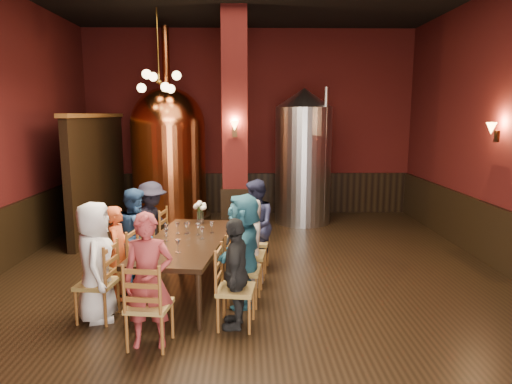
{
  "coord_description": "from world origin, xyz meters",
  "views": [
    {
      "loc": [
        -0.07,
        -6.39,
        2.47
      ],
      "look_at": [
        0.07,
        0.2,
        1.34
      ],
      "focal_mm": 32.0,
      "sensor_mm": 36.0,
      "label": 1
    }
  ],
  "objects_px": {
    "person_0": "(95,262)",
    "person_2": "(136,235)",
    "copper_kettle": "(169,154)",
    "person_1": "(119,252)",
    "dining_table": "(187,244)",
    "steel_vessel": "(303,157)",
    "rose_vase": "(200,209)"
  },
  "relations": [
    {
      "from": "person_1",
      "to": "dining_table",
      "type": "bearing_deg",
      "value": -76.79
    },
    {
      "from": "person_0",
      "to": "person_1",
      "type": "height_order",
      "value": "person_0"
    },
    {
      "from": "dining_table",
      "to": "person_1",
      "type": "xyz_separation_m",
      "value": [
        -0.89,
        -0.22,
        -0.05
      ]
    },
    {
      "from": "dining_table",
      "to": "steel_vessel",
      "type": "relative_size",
      "value": 0.83
    },
    {
      "from": "person_0",
      "to": "copper_kettle",
      "type": "relative_size",
      "value": 0.34
    },
    {
      "from": "dining_table",
      "to": "steel_vessel",
      "type": "xyz_separation_m",
      "value": [
        2.12,
        4.13,
        0.83
      ]
    },
    {
      "from": "copper_kettle",
      "to": "rose_vase",
      "type": "distance_m",
      "value": 3.35
    },
    {
      "from": "person_0",
      "to": "person_2",
      "type": "distance_m",
      "value": 1.33
    },
    {
      "from": "copper_kettle",
      "to": "person_1",
      "type": "bearing_deg",
      "value": -89.77
    },
    {
      "from": "person_0",
      "to": "rose_vase",
      "type": "height_order",
      "value": "person_0"
    },
    {
      "from": "person_0",
      "to": "person_1",
      "type": "xyz_separation_m",
      "value": [
        0.09,
        0.66,
        -0.09
      ]
    },
    {
      "from": "person_2",
      "to": "copper_kettle",
      "type": "xyz_separation_m",
      "value": [
        -0.1,
        3.65,
        0.88
      ]
    },
    {
      "from": "dining_table",
      "to": "person_1",
      "type": "relative_size",
      "value": 1.97
    },
    {
      "from": "rose_vase",
      "to": "steel_vessel",
      "type": "bearing_deg",
      "value": 57.55
    },
    {
      "from": "dining_table",
      "to": "person_2",
      "type": "xyz_separation_m",
      "value": [
        -0.8,
        0.44,
        0.01
      ]
    },
    {
      "from": "person_2",
      "to": "steel_vessel",
      "type": "xyz_separation_m",
      "value": [
        2.92,
        3.69,
        0.82
      ]
    },
    {
      "from": "steel_vessel",
      "to": "rose_vase",
      "type": "xyz_separation_m",
      "value": [
        -2.02,
        -3.18,
        -0.53
      ]
    },
    {
      "from": "rose_vase",
      "to": "copper_kettle",
      "type": "bearing_deg",
      "value": 107.69
    },
    {
      "from": "steel_vessel",
      "to": "dining_table",
      "type": "bearing_deg",
      "value": -117.19
    },
    {
      "from": "person_1",
      "to": "copper_kettle",
      "type": "bearing_deg",
      "value": -0.25
    },
    {
      "from": "person_0",
      "to": "copper_kettle",
      "type": "bearing_deg",
      "value": -14.46
    },
    {
      "from": "person_2",
      "to": "dining_table",
      "type": "bearing_deg",
      "value": -132.9
    },
    {
      "from": "person_0",
      "to": "copper_kettle",
      "type": "height_order",
      "value": "copper_kettle"
    },
    {
      "from": "person_1",
      "to": "rose_vase",
      "type": "xyz_separation_m",
      "value": [
        0.98,
        1.16,
        0.35
      ]
    },
    {
      "from": "dining_table",
      "to": "steel_vessel",
      "type": "height_order",
      "value": "steel_vessel"
    },
    {
      "from": "person_1",
      "to": "steel_vessel",
      "type": "distance_m",
      "value": 5.36
    },
    {
      "from": "person_1",
      "to": "person_2",
      "type": "distance_m",
      "value": 0.66
    },
    {
      "from": "dining_table",
      "to": "copper_kettle",
      "type": "xyz_separation_m",
      "value": [
        -0.9,
        4.09,
        0.89
      ]
    },
    {
      "from": "copper_kettle",
      "to": "rose_vase",
      "type": "bearing_deg",
      "value": -72.31
    },
    {
      "from": "dining_table",
      "to": "person_0",
      "type": "distance_m",
      "value": 1.31
    },
    {
      "from": "steel_vessel",
      "to": "rose_vase",
      "type": "height_order",
      "value": "steel_vessel"
    },
    {
      "from": "person_1",
      "to": "person_2",
      "type": "relative_size",
      "value": 0.91
    }
  ]
}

